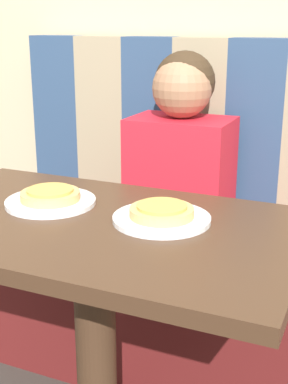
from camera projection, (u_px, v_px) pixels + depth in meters
The scene contains 8 objects.
booth_seat at pixel (177, 308), 1.89m from camera, with size 1.35×0.50×0.47m.
booth_backrest at pixel (201, 137), 1.90m from camera, with size 1.35×0.09×0.69m.
dining_table at pixel (94, 270), 1.25m from camera, with size 0.95×0.57×0.77m.
person at pixel (181, 156), 1.73m from camera, with size 0.32×0.23×0.65m.
plate_left at pixel (51, 202), 1.32m from camera, with size 0.22×0.22×0.01m.
plate_right at pixel (162, 219), 1.21m from camera, with size 0.22×0.22×0.01m.
pizza_left at pixel (50, 195), 1.31m from camera, with size 0.15×0.15×0.03m.
pizza_right at pixel (162, 211), 1.20m from camera, with size 0.15×0.15×0.03m.
Camera 1 is at (0.57, -0.99, 1.20)m, focal length 50.00 mm.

